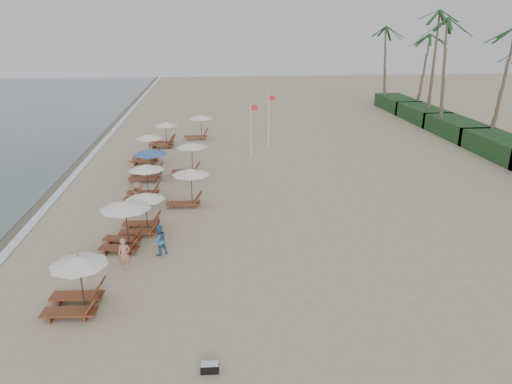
{
  "coord_description": "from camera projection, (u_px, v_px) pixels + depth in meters",
  "views": [
    {
      "loc": [
        -1.46,
        -20.83,
        10.16
      ],
      "look_at": [
        1.0,
        4.2,
        1.3
      ],
      "focal_mm": 33.48,
      "sensor_mm": 36.0,
      "label": 1
    }
  ],
  "objects": [
    {
      "name": "flag_pole_far",
      "position": [
        269.0,
        118.0,
        41.09
      ],
      "size": [
        0.6,
        0.08,
        4.62
      ],
      "color": "silver",
      "rests_on": "ground"
    },
    {
      "name": "beachgoer_mid_b",
      "position": [
        138.0,
        198.0,
        26.72
      ],
      "size": [
        1.07,
        1.4,
        1.91
      ],
      "primitive_type": "imported",
      "rotation": [
        0.0,
        0.0,
        1.91
      ],
      "color": "brown",
      "rests_on": "ground"
    },
    {
      "name": "inland_station_0",
      "position": [
        188.0,
        184.0,
        27.8
      ],
      "size": [
        2.7,
        2.24,
        2.22
      ],
      "color": "brown",
      "rests_on": "ground"
    },
    {
      "name": "foam_line",
      "position": [
        63.0,
        187.0,
        31.41
      ],
      "size": [
        0.5,
        140.0,
        0.02
      ],
      "primitive_type": "cube",
      "color": "white",
      "rests_on": "ground"
    },
    {
      "name": "lounger_station_6",
      "position": [
        163.0,
        135.0,
        41.64
      ],
      "size": [
        2.64,
        2.44,
        2.19
      ],
      "color": "brown",
      "rests_on": "ground"
    },
    {
      "name": "lounger_station_0",
      "position": [
        75.0,
        285.0,
        17.64
      ],
      "size": [
        2.56,
        2.14,
        2.21
      ],
      "color": "brown",
      "rests_on": "ground"
    },
    {
      "name": "ground",
      "position": [
        244.0,
        247.0,
        23.06
      ],
      "size": [
        160.0,
        160.0,
        0.0
      ],
      "primitive_type": "plane",
      "color": "tan",
      "rests_on": "ground"
    },
    {
      "name": "lounger_station_2",
      "position": [
        142.0,
        213.0,
        24.41
      ],
      "size": [
        2.44,
        2.03,
        2.12
      ],
      "color": "brown",
      "rests_on": "ground"
    },
    {
      "name": "inland_station_1",
      "position": [
        189.0,
        155.0,
        33.97
      ],
      "size": [
        2.65,
        2.24,
        2.22
      ],
      "color": "brown",
      "rests_on": "ground"
    },
    {
      "name": "lounger_station_5",
      "position": [
        146.0,
        150.0,
        36.77
      ],
      "size": [
        2.64,
        2.44,
        2.24
      ],
      "color": "brown",
      "rests_on": "ground"
    },
    {
      "name": "wet_sand_band",
      "position": [
        43.0,
        188.0,
        31.29
      ],
      "size": [
        3.2,
        140.0,
        0.01
      ],
      "primitive_type": "cube",
      "color": "#6B5E4C",
      "rests_on": "ground"
    },
    {
      "name": "inland_station_2",
      "position": [
        198.0,
        125.0,
        44.3
      ],
      "size": [
        2.83,
        2.24,
        2.22
      ],
      "color": "brown",
      "rests_on": "ground"
    },
    {
      "name": "lounger_station_1",
      "position": [
        123.0,
        223.0,
        22.53
      ],
      "size": [
        2.61,
        2.41,
        2.36
      ],
      "color": "brown",
      "rests_on": "ground"
    },
    {
      "name": "flag_pole_near",
      "position": [
        251.0,
        127.0,
        38.28
      ],
      "size": [
        0.6,
        0.08,
        4.32
      ],
      "color": "silver",
      "rests_on": "ground"
    },
    {
      "name": "duffel_bag",
      "position": [
        210.0,
        368.0,
        14.7
      ],
      "size": [
        0.58,
        0.3,
        0.32
      ],
      "color": "black",
      "rests_on": "ground"
    },
    {
      "name": "lounger_station_4",
      "position": [
        147.0,
        165.0,
        32.75
      ],
      "size": [
        2.78,
        2.37,
        2.13
      ],
      "color": "brown",
      "rests_on": "ground"
    },
    {
      "name": "beachgoer_near",
      "position": [
        124.0,
        255.0,
        20.64
      ],
      "size": [
        0.58,
        0.41,
        1.48
      ],
      "primitive_type": "imported",
      "rotation": [
        0.0,
        0.0,
        0.11
      ],
      "color": "tan",
      "rests_on": "ground"
    },
    {
      "name": "beachgoer_far_b",
      "position": [
        131.0,
        167.0,
        33.26
      ],
      "size": [
        0.58,
        0.8,
        1.52
      ],
      "primitive_type": "imported",
      "rotation": [
        0.0,
        0.0,
        1.44
      ],
      "color": "tan",
      "rests_on": "ground"
    },
    {
      "name": "lounger_station_3",
      "position": [
        143.0,
        183.0,
        29.0
      ],
      "size": [
        2.56,
        2.15,
        2.22
      ],
      "color": "brown",
      "rests_on": "ground"
    },
    {
      "name": "beachgoer_mid_a",
      "position": [
        159.0,
        240.0,
        22.03
      ],
      "size": [
        0.92,
        0.88,
        1.49
      ],
      "primitive_type": "imported",
      "rotation": [
        0.0,
        0.0,
        3.75
      ],
      "color": "#326698",
      "rests_on": "ground"
    },
    {
      "name": "shrub_hedge",
      "position": [
        502.0,
        147.0,
        38.43
      ],
      "size": [
        3.2,
        53.0,
        1.6
      ],
      "color": "#193D1C",
      "rests_on": "ground"
    }
  ]
}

